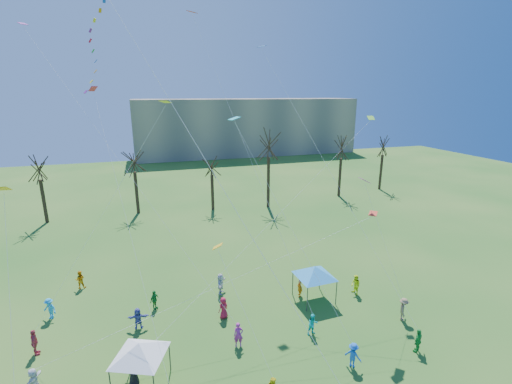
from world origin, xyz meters
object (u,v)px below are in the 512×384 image
object	(u,v)px
big_box_kite	(100,39)
canopy_tent_blue	(315,271)
distant_building	(247,127)
canopy_tent_white	(139,350)

from	to	relation	value
big_box_kite	canopy_tent_blue	bearing A→B (deg)	-0.17
big_box_kite	distant_building	bearing A→B (deg)	68.11
canopy_tent_white	canopy_tent_blue	bearing A→B (deg)	21.03
canopy_tent_white	canopy_tent_blue	world-z (taller)	canopy_tent_blue
big_box_kite	canopy_tent_white	size ratio (longest dim) A/B	7.39
big_box_kite	canopy_tent_white	world-z (taller)	big_box_kite
distant_building	canopy_tent_white	distance (m)	83.11
distant_building	canopy_tent_blue	xyz separation A→B (m)	(-14.78, -72.67, -4.93)
distant_building	canopy_tent_white	bearing A→B (deg)	-110.05
canopy_tent_blue	canopy_tent_white	bearing A→B (deg)	-158.97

